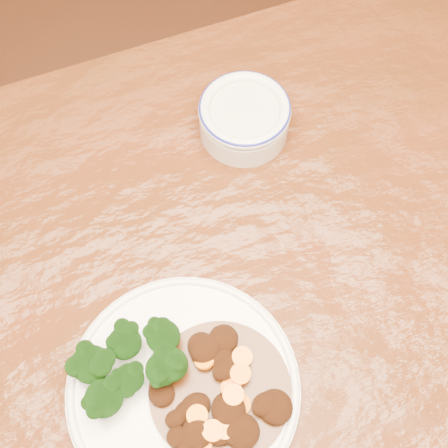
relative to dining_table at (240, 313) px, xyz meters
name	(u,v)px	position (x,y,z in m)	size (l,w,h in m)	color
ground	(233,396)	(0.00, 0.00, -0.67)	(4.00, 4.00, 0.00)	#4B2312
dining_table	(240,313)	(0.00, 0.00, 0.00)	(1.57, 1.03, 0.75)	#4F1F0D
dinner_plate	(183,388)	(-0.12, -0.08, 0.09)	(0.29, 0.29, 0.02)	silver
broccoli_florets	(132,365)	(-0.16, -0.03, 0.12)	(0.14, 0.09, 0.05)	#799A4F
mince_stew	(220,397)	(-0.08, -0.11, 0.10)	(0.17, 0.17, 0.03)	#441F07
dip_bowl	(244,117)	(0.12, 0.23, 0.11)	(0.13, 0.13, 0.06)	beige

